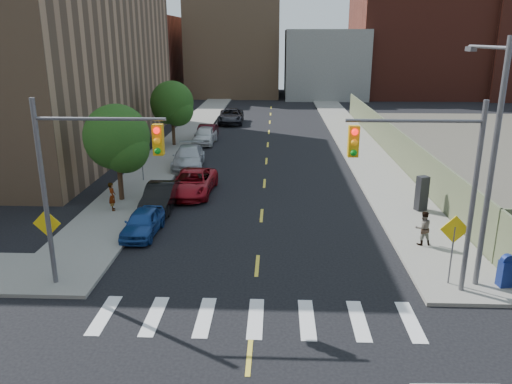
# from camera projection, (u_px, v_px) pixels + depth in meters

# --- Properties ---
(sidewalk_nw) EXTENTS (3.50, 73.00, 0.15)m
(sidewalk_nw) POSITION_uv_depth(u_px,v_px,m) (196.00, 125.00, 52.63)
(sidewalk_nw) COLOR gray
(sidewalk_nw) RESTS_ON ground
(sidewalk_ne) EXTENTS (3.50, 73.00, 0.15)m
(sidewalk_ne) POSITION_uv_depth(u_px,v_px,m) (344.00, 126.00, 52.02)
(sidewalk_ne) COLOR gray
(sidewalk_ne) RESTS_ON ground
(fence_north) EXTENTS (0.12, 44.00, 2.50)m
(fence_north) POSITION_uv_depth(u_px,v_px,m) (390.00, 141.00, 38.72)
(fence_north) COLOR #636B4B
(fence_north) RESTS_ON ground
(bg_bldg_west) EXTENTS (14.00, 18.00, 12.00)m
(bg_bldg_west) POSITION_uv_depth(u_px,v_px,m) (133.00, 57.00, 78.61)
(bg_bldg_west) COLOR #592319
(bg_bldg_west) RESTS_ON ground
(bg_bldg_midwest) EXTENTS (14.00, 16.00, 15.00)m
(bg_bldg_midwest) POSITION_uv_depth(u_px,v_px,m) (235.00, 46.00, 79.45)
(bg_bldg_midwest) COLOR #8C6B4C
(bg_bldg_midwest) RESTS_ON ground
(bg_bldg_center) EXTENTS (12.00, 16.00, 10.00)m
(bg_bldg_center) POSITION_uv_depth(u_px,v_px,m) (324.00, 63.00, 77.74)
(bg_bldg_center) COLOR gray
(bg_bldg_center) RESTS_ON ground
(bg_bldg_east) EXTENTS (18.00, 18.00, 16.00)m
(bg_bldg_east) POSITION_uv_depth(u_px,v_px,m) (413.00, 43.00, 78.21)
(bg_bldg_east) COLOR #592319
(bg_bldg_east) RESTS_ON ground
(signal_nw) EXTENTS (4.59, 0.30, 7.00)m
(signal_nw) POSITION_uv_depth(u_px,v_px,m) (84.00, 169.00, 17.37)
(signal_nw) COLOR #59595E
(signal_nw) RESTS_ON ground
(signal_ne) EXTENTS (4.59, 0.30, 7.00)m
(signal_ne) POSITION_uv_depth(u_px,v_px,m) (431.00, 173.00, 16.90)
(signal_ne) COLOR #59595E
(signal_ne) RESTS_ON ground
(streetlight_ne) EXTENTS (0.25, 3.70, 9.00)m
(streetlight_ne) POSITION_uv_depth(u_px,v_px,m) (490.00, 148.00, 17.47)
(streetlight_ne) COLOR #59595E
(streetlight_ne) RESTS_ON ground
(warn_sign_nw) EXTENTS (1.06, 0.06, 2.83)m
(warn_sign_nw) POSITION_uv_depth(u_px,v_px,m) (48.00, 231.00, 18.67)
(warn_sign_nw) COLOR #59595E
(warn_sign_nw) RESTS_ON ground
(warn_sign_ne) EXTENTS (1.06, 0.06, 2.83)m
(warn_sign_ne) POSITION_uv_depth(u_px,v_px,m) (454.00, 237.00, 18.08)
(warn_sign_ne) COLOR #59595E
(warn_sign_ne) RESTS_ON ground
(warn_sign_midwest) EXTENTS (1.06, 0.06, 2.83)m
(warn_sign_midwest) POSITION_uv_depth(u_px,v_px,m) (142.00, 152.00, 31.55)
(warn_sign_midwest) COLOR #59595E
(warn_sign_midwest) RESTS_ON ground
(tree_west_near) EXTENTS (3.66, 3.64, 5.52)m
(tree_west_near) POSITION_uv_depth(u_px,v_px,m) (117.00, 141.00, 27.34)
(tree_west_near) COLOR #332114
(tree_west_near) RESTS_ON ground
(tree_west_far) EXTENTS (3.66, 3.64, 5.52)m
(tree_west_far) POSITION_uv_depth(u_px,v_px,m) (172.00, 105.00, 41.65)
(tree_west_far) COLOR #332114
(tree_west_far) RESTS_ON ground
(parked_car_blue) EXTENTS (1.58, 3.66, 1.23)m
(parked_car_blue) POSITION_uv_depth(u_px,v_px,m) (143.00, 222.00, 23.40)
(parked_car_blue) COLOR navy
(parked_car_blue) RESTS_ON ground
(parked_car_black) EXTENTS (1.50, 4.25, 1.40)m
(parked_car_black) POSITION_uv_depth(u_px,v_px,m) (160.00, 197.00, 26.91)
(parked_car_black) COLOR black
(parked_car_black) RESTS_ON ground
(parked_car_red) EXTENTS (2.60, 5.22, 1.42)m
(parked_car_red) POSITION_uv_depth(u_px,v_px,m) (193.00, 183.00, 29.48)
(parked_car_red) COLOR maroon
(parked_car_red) RESTS_ON ground
(parked_car_silver) EXTENTS (2.52, 5.38, 1.52)m
(parked_car_silver) POSITION_uv_depth(u_px,v_px,m) (189.00, 157.00, 35.45)
(parked_car_silver) COLOR #B4B8BD
(parked_car_silver) RESTS_ON ground
(parked_car_white) EXTENTS (1.93, 4.48, 1.50)m
(parked_car_white) POSITION_uv_depth(u_px,v_px,m) (205.00, 135.00, 43.45)
(parked_car_white) COLOR silver
(parked_car_white) RESTS_ON ground
(parked_car_maroon) EXTENTS (1.65, 4.38, 1.43)m
(parked_car_maroon) POSITION_uv_depth(u_px,v_px,m) (207.00, 133.00, 44.65)
(parked_car_maroon) COLOR #390B12
(parked_car_maroon) RESTS_ON ground
(parked_car_grey) EXTENTS (2.76, 5.71, 1.57)m
(parked_car_grey) POSITION_uv_depth(u_px,v_px,m) (231.00, 116.00, 53.75)
(parked_car_grey) COLOR black
(parked_car_grey) RESTS_ON ground
(mailbox) EXTENTS (0.57, 0.47, 1.26)m
(mailbox) POSITION_uv_depth(u_px,v_px,m) (506.00, 271.00, 18.25)
(mailbox) COLOR navy
(mailbox) RESTS_ON sidewalk_ne
(payphone) EXTENTS (0.68, 0.62, 1.85)m
(payphone) POSITION_uv_depth(u_px,v_px,m) (422.00, 193.00, 26.23)
(payphone) COLOR black
(payphone) RESTS_ON sidewalk_ne
(pedestrian_west) EXTENTS (0.54, 0.65, 1.53)m
(pedestrian_west) POSITION_uv_depth(u_px,v_px,m) (112.00, 196.00, 26.26)
(pedestrian_west) COLOR gray
(pedestrian_west) RESTS_ON sidewalk_nw
(pedestrian_east) EXTENTS (0.84, 0.70, 1.54)m
(pedestrian_east) POSITION_uv_depth(u_px,v_px,m) (423.00, 228.00, 21.88)
(pedestrian_east) COLOR gray
(pedestrian_east) RESTS_ON sidewalk_ne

